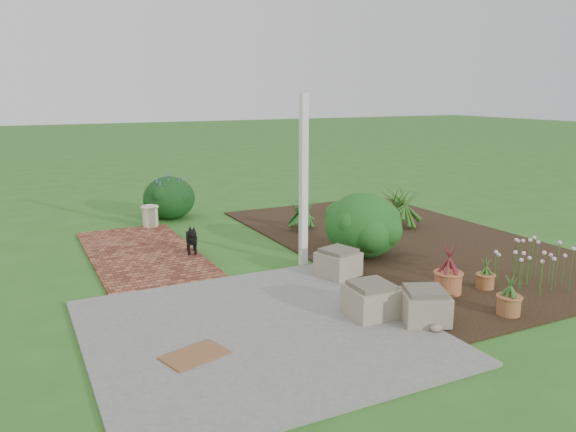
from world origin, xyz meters
name	(u,v)px	position (x,y,z in m)	size (l,w,h in m)	color
ground	(288,270)	(0.00, 0.00, 0.00)	(80.00, 80.00, 0.00)	#2E631F
concrete_patio	(257,330)	(-1.25, -1.75, 0.02)	(3.50, 3.50, 0.04)	slate
brick_path	(143,253)	(-1.70, 1.75, 0.02)	(1.60, 3.50, 0.04)	#5A281C
garden_bed	(405,241)	(2.50, 0.50, 0.01)	(4.00, 7.00, 0.03)	black
veranda_post	(304,182)	(0.30, 0.10, 1.25)	(0.10, 0.10, 2.50)	white
stone_trough_near	(424,307)	(0.48, -2.39, 0.20)	(0.49, 0.49, 0.33)	gray
stone_trough_mid	(371,301)	(0.04, -1.99, 0.21)	(0.50, 0.50, 0.33)	gray
stone_trough_far	(338,264)	(0.46, -0.61, 0.20)	(0.49, 0.49, 0.32)	gray
coir_doormat	(195,355)	(-2.03, -2.07, 0.05)	(0.60, 0.39, 0.02)	brown
black_dog	(191,238)	(-1.03, 1.31, 0.29)	(0.22, 0.49, 0.42)	black
cream_ceramic_urn	(150,216)	(-1.18, 3.41, 0.23)	(0.29, 0.29, 0.38)	beige
evergreen_shrub	(363,224)	(1.33, 0.08, 0.53)	(1.18, 1.18, 1.00)	#124411
agapanthus_clump_back	(401,202)	(3.03, 1.33, 0.50)	(1.05, 1.05, 0.95)	#0F380B
agapanthus_clump_front	(302,210)	(1.30, 2.01, 0.38)	(0.80, 0.80, 0.71)	#103F12
pink_flower_patch	(533,263)	(2.56, -2.06, 0.33)	(0.94, 0.94, 0.60)	#113D0F
terracotta_pot_bronze	(448,283)	(1.35, -1.81, 0.17)	(0.34, 0.34, 0.28)	#B2603C
terracotta_pot_small_left	(485,281)	(1.91, -1.89, 0.12)	(0.23, 0.23, 0.19)	#9A5D34
terracotta_pot_small_right	(509,305)	(1.49, -2.66, 0.14)	(0.26, 0.26, 0.22)	#9E5E35
purple_flowering_bush	(169,197)	(-0.63, 4.12, 0.44)	(1.03, 1.03, 0.87)	black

